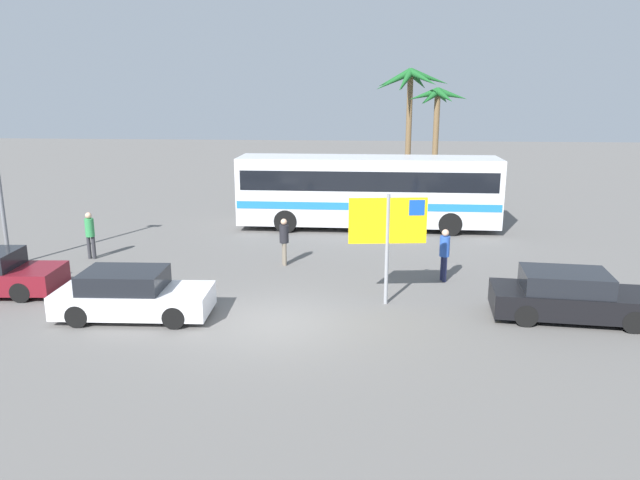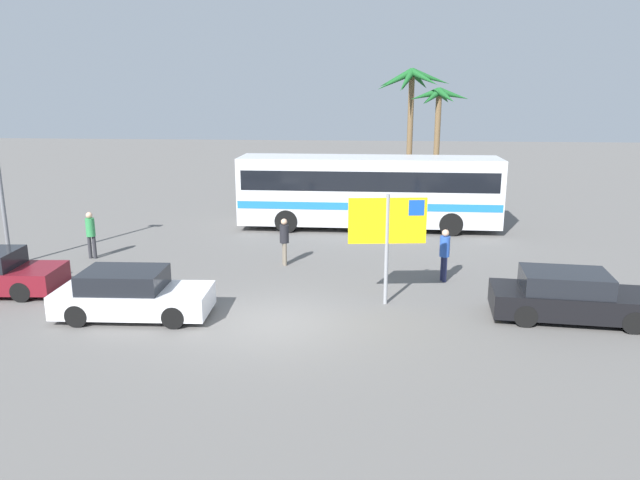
# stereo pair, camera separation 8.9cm
# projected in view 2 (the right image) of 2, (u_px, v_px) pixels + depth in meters

# --- Properties ---
(ground) EXTENTS (120.00, 120.00, 0.00)m
(ground) POSITION_uv_depth(u_px,v_px,m) (274.00, 322.00, 15.87)
(ground) COLOR #605E5B
(bus_front_coach) EXTENTS (11.32, 2.48, 3.17)m
(bus_front_coach) POSITION_uv_depth(u_px,v_px,m) (368.00, 189.00, 26.32)
(bus_front_coach) COLOR silver
(bus_front_coach) RESTS_ON ground
(ferry_sign) EXTENTS (2.19, 0.34, 3.20)m
(ferry_sign) POSITION_uv_depth(u_px,v_px,m) (389.00, 225.00, 16.72)
(ferry_sign) COLOR gray
(ferry_sign) RESTS_ON ground
(car_white) EXTENTS (4.16, 1.83, 1.32)m
(car_white) POSITION_uv_depth(u_px,v_px,m) (131.00, 295.00, 16.12)
(car_white) COLOR silver
(car_white) RESTS_ON ground
(car_black) EXTENTS (4.36, 2.02, 1.32)m
(car_black) POSITION_uv_depth(u_px,v_px,m) (571.00, 297.00, 15.95)
(car_black) COLOR black
(car_black) RESTS_ON ground
(pedestrian_near_sign) EXTENTS (0.32, 0.32, 1.72)m
(pedestrian_near_sign) POSITION_uv_depth(u_px,v_px,m) (91.00, 231.00, 21.72)
(pedestrian_near_sign) COLOR #2D2D33
(pedestrian_near_sign) RESTS_ON ground
(pedestrian_by_bus) EXTENTS (0.32, 0.32, 1.71)m
(pedestrian_by_bus) POSITION_uv_depth(u_px,v_px,m) (445.00, 251.00, 19.09)
(pedestrian_by_bus) COLOR #1E2347
(pedestrian_by_bus) RESTS_ON ground
(pedestrian_crossing_lot) EXTENTS (0.32, 0.32, 1.67)m
(pedestrian_crossing_lot) POSITION_uv_depth(u_px,v_px,m) (284.00, 238.00, 20.91)
(pedestrian_crossing_lot) COLOR #706656
(pedestrian_crossing_lot) RESTS_ON ground
(palm_tree_seaside) EXTENTS (3.29, 3.08, 6.16)m
(palm_tree_seaside) POSITION_uv_depth(u_px,v_px,m) (438.00, 109.00, 32.73)
(palm_tree_seaside) COLOR brown
(palm_tree_seaside) RESTS_ON ground
(palm_tree_inland) EXTENTS (4.19, 4.02, 7.20)m
(palm_tree_inland) POSITION_uv_depth(u_px,v_px,m) (411.00, 91.00, 33.17)
(palm_tree_inland) COLOR brown
(palm_tree_inland) RESTS_ON ground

